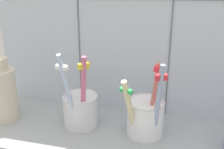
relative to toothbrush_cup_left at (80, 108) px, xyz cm
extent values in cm
cube|color=#9EA3A8|center=(7.17, -0.75, -5.36)|extent=(64.00, 22.00, 2.00)
cube|color=silver|center=(7.17, 11.25, 16.14)|extent=(64.00, 2.00, 45.00)
cube|color=slate|center=(-3.50, 10.15, 16.14)|extent=(0.30, 0.20, 45.00)
cube|color=slate|center=(17.84, 10.15, 16.14)|extent=(0.30, 0.20, 45.00)
cylinder|color=silver|center=(0.03, 0.30, -0.85)|extent=(7.56, 7.56, 7.01)
torus|color=silver|center=(0.03, 0.30, 2.65)|extent=(7.68, 7.68, 0.50)
cylinder|color=silver|center=(-0.54, -4.10, 4.92)|extent=(1.76, 6.18, 18.02)
cube|color=white|center=(-0.79, -5.85, 11.15)|extent=(2.59, 1.36, 1.02)
cylinder|color=#D46989|center=(1.72, -2.09, 4.29)|extent=(2.86, 2.75, 16.62)
cube|color=yellow|center=(2.22, -2.55, 10.58)|extent=(2.23, 2.31, 1.26)
cylinder|color=#8D8FC0|center=(-2.10, -0.92, 3.35)|extent=(3.92, 2.21, 14.81)
cube|color=green|center=(-2.99, -1.22, 8.72)|extent=(1.64, 2.43, 1.30)
cylinder|color=white|center=(14.31, 0.30, -0.67)|extent=(7.60, 7.60, 7.39)
torus|color=silver|center=(14.31, 0.30, 3.03)|extent=(7.72, 7.72, 0.50)
cylinder|color=beige|center=(11.78, -3.45, 2.73)|extent=(3.22, 5.62, 13.73)
cube|color=green|center=(11.19, -4.84, 7.35)|extent=(2.69, 1.83, 1.03)
cylinder|color=#97ABC9|center=(16.88, -2.85, 4.30)|extent=(2.28, 3.61, 16.67)
cube|color=#E5333F|center=(17.23, -3.64, 10.12)|extent=(2.40, 1.80, 1.23)
cylinder|color=#E96666|center=(16.33, 0.83, 3.51)|extent=(2.50, 2.20, 15.02)
cube|color=green|center=(16.70, 1.09, 9.42)|extent=(1.84, 2.23, 0.87)
cylinder|color=#D67062|center=(15.69, -0.48, 3.97)|extent=(2.55, 1.43, 15.95)
cube|color=#E5333F|center=(16.37, -0.69, 10.89)|extent=(1.57, 2.50, 1.22)
cylinder|color=beige|center=(-17.90, -1.53, 1.60)|extent=(6.28, 6.28, 11.92)
camera|label=1|loc=(20.00, -49.04, 27.19)|focal=43.22mm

